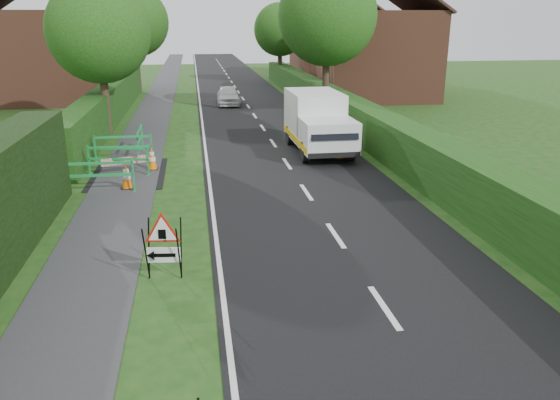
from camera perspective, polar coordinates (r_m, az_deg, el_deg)
ground at (r=8.86m, az=-2.91°, el=-15.60°), size 120.00×120.00×0.00m
road_surface at (r=42.74m, az=-4.65°, el=11.58°), size 6.00×90.00×0.02m
footpath at (r=42.68m, az=-12.17°, el=11.23°), size 2.00×90.00×0.02m
hedge_west_far at (r=30.05m, az=-17.17°, el=8.00°), size 1.00×24.00×1.80m
hedge_east at (r=24.91m, az=8.15°, el=6.65°), size 1.20×50.00×1.50m
house_west at (r=38.52m, az=-23.58°, el=13.77°), size 7.50×7.40×7.88m
house_east_a at (r=37.28m, az=9.73°, el=14.87°), size 7.50×7.40×7.88m
house_east_b at (r=50.98m, az=5.74°, el=15.88°), size 7.50×7.40×7.88m
tree_nw at (r=25.63m, az=-18.42°, el=16.36°), size 4.40×4.40×6.70m
tree_ne at (r=30.18m, az=4.97°, el=18.65°), size 5.20×5.20×7.79m
tree_fw at (r=41.51m, az=-15.01°, el=17.53°), size 4.80×4.80×7.24m
tree_fe at (r=45.89m, az=-0.01°, el=17.37°), size 4.20×4.20×6.33m
triangle_sign at (r=10.96m, az=-12.35°, el=-4.23°), size 0.90×0.90×1.19m
works_van at (r=21.55m, az=3.97°, el=8.23°), size 1.98×4.98×2.26m
traffic_cone_0 at (r=20.53m, az=6.24°, el=5.36°), size 0.38×0.38×0.79m
traffic_cone_1 at (r=22.15m, az=7.43°, el=6.27°), size 0.38×0.38×0.79m
traffic_cone_2 at (r=23.81m, az=3.99°, el=7.21°), size 0.38×0.38×0.79m
traffic_cone_3 at (r=17.35m, az=-15.75°, el=2.38°), size 0.38×0.38×0.79m
traffic_cone_4 at (r=19.41m, az=-13.23°, el=4.23°), size 0.38×0.38×0.79m
ped_barrier_0 at (r=17.09m, az=-18.42°, el=2.71°), size 2.07×0.41×1.00m
ped_barrier_1 at (r=18.93m, az=-16.59°, el=4.35°), size 2.09×0.77×1.00m
ped_barrier_2 at (r=20.74m, az=-16.06°, el=5.57°), size 2.06×0.37×1.00m
ped_barrier_3 at (r=21.83m, az=-14.44°, el=6.31°), size 0.36×2.06×1.00m
redwhite_plank at (r=19.21m, az=-15.89°, el=2.66°), size 1.44×0.50×0.25m
hatchback_car at (r=34.05m, az=-5.43°, el=10.82°), size 1.46×3.42×1.15m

